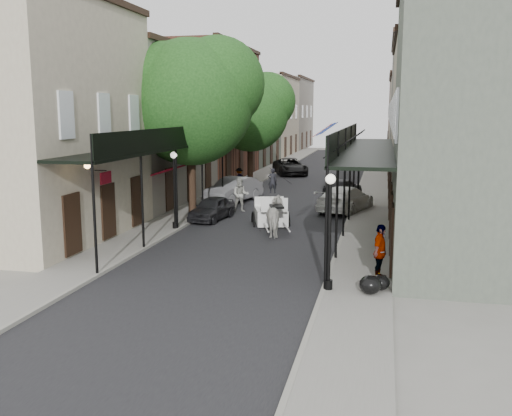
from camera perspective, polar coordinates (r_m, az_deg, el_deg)
The scene contains 24 objects.
ground at distance 21.25m, azimuth -3.38°, elevation -6.04°, with size 140.00×140.00×0.00m, color gray.
road at distance 40.46m, azimuth 4.47°, elevation 1.51°, with size 8.00×90.00×0.01m, color black.
sidewalk_left at distance 41.46m, azimuth -2.38°, elevation 1.81°, with size 2.20×90.00×0.12m, color gray.
sidewalk_right at distance 40.06m, azimuth 11.57°, elevation 1.34°, with size 2.20×90.00×0.12m, color gray.
building_row_left at distance 51.66m, azimuth -3.41°, elevation 9.14°, with size 5.00×80.00×10.50m, color #BCB096.
building_row_right at distance 49.73m, azimuth 16.24°, elevation 8.75°, with size 5.00×80.00×10.50m, color slate.
gallery_left at distance 28.67m, azimuth -8.84°, elevation 6.18°, with size 2.20×18.05×4.88m.
gallery_right at distance 26.69m, azimuth 10.77°, elevation 5.87°, with size 2.20×18.05×4.88m.
tree_near at distance 31.43m, azimuth -5.77°, elevation 10.99°, with size 7.31×6.80×9.63m.
tree_far at distance 44.94m, azimuth -0.09°, elevation 9.82°, with size 6.45×6.00×8.61m.
lamppost_right_near at distance 18.10m, azimuth 7.35°, elevation -2.21°, with size 0.32×0.32×3.71m.
lamppost_left at distance 27.70m, azimuth -8.15°, elevation 1.92°, with size 0.32×0.32×3.71m.
lamppost_right_far at distance 37.86m, azimuth 10.24°, elevation 3.94°, with size 0.32×0.32×3.71m.
horse at distance 26.54m, azimuth 2.09°, elevation -0.86°, with size 0.97×2.12×1.79m, color beige.
carriage at distance 29.23m, azimuth 1.42°, elevation 0.66°, with size 2.36×2.97×3.00m.
pedestrian_walking at distance 32.74m, azimuth -1.57°, elevation 1.33°, with size 0.96×0.75×1.98m, color #ADADA3.
pedestrian_sidewalk_left at distance 41.51m, azimuth -1.70°, elevation 2.97°, with size 0.99×0.57×1.53m, color gray.
pedestrian_sidewalk_right at distance 19.65m, azimuth 12.30°, elevation -4.34°, with size 1.11×0.46×1.90m, color gray.
car_left_near at distance 30.42m, azimuth -4.44°, elevation -0.03°, with size 1.48×3.67×1.25m, color black.
car_left_mid at distance 36.30m, azimuth -2.27°, elevation 1.83°, with size 1.66×4.77×1.57m, color gray.
car_left_far at distance 51.82m, azimuth 3.43°, elevation 4.15°, with size 2.49×5.39×1.50m, color black.
car_right_near at distance 33.29m, azimuth 8.94°, elevation 0.91°, with size 2.06×5.06×1.47m, color white.
car_right_far at distance 39.07m, azimuth 8.68°, elevation 2.06°, with size 1.49×3.69×1.26m, color black.
trash_bags at distance 18.42m, azimuth 11.73°, elevation -7.44°, with size 0.95×1.10×0.59m.
Camera 1 is at (5.71, -19.64, 5.77)m, focal length 40.00 mm.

